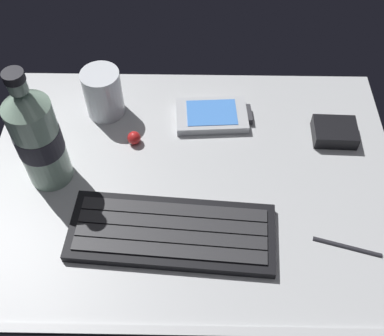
# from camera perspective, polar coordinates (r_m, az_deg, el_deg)

# --- Properties ---
(ground_plane) EXTENTS (0.64, 0.48, 0.03)m
(ground_plane) POSITION_cam_1_polar(r_m,az_deg,el_deg) (0.74, -0.00, -2.01)
(ground_plane) COLOR #B7BABC
(keyboard) EXTENTS (0.30, 0.13, 0.02)m
(keyboard) POSITION_cam_1_polar(r_m,az_deg,el_deg) (0.68, -2.45, -7.71)
(keyboard) COLOR black
(keyboard) RESTS_ON ground_plane
(handheld_device) EXTENTS (0.13, 0.08, 0.02)m
(handheld_device) POSITION_cam_1_polar(r_m,az_deg,el_deg) (0.81, 2.48, 6.33)
(handheld_device) COLOR #B7BABF
(handheld_device) RESTS_ON ground_plane
(juice_cup) EXTENTS (0.06, 0.06, 0.09)m
(juice_cup) POSITION_cam_1_polar(r_m,az_deg,el_deg) (0.81, -10.60, 8.66)
(juice_cup) COLOR silver
(juice_cup) RESTS_ON ground_plane
(water_bottle) EXTENTS (0.07, 0.07, 0.21)m
(water_bottle) POSITION_cam_1_polar(r_m,az_deg,el_deg) (0.70, -18.10, 3.61)
(water_bottle) COLOR #9EC1A8
(water_bottle) RESTS_ON ground_plane
(charger_block) EXTENTS (0.07, 0.06, 0.02)m
(charger_block) POSITION_cam_1_polar(r_m,az_deg,el_deg) (0.81, 16.76, 4.17)
(charger_block) COLOR black
(charger_block) RESTS_ON ground_plane
(trackball_mouse) EXTENTS (0.02, 0.02, 0.02)m
(trackball_mouse) POSITION_cam_1_polar(r_m,az_deg,el_deg) (0.78, -6.98, 3.62)
(trackball_mouse) COLOR red
(trackball_mouse) RESTS_ON ground_plane
(stylus_pen) EXTENTS (0.09, 0.03, 0.01)m
(stylus_pen) POSITION_cam_1_polar(r_m,az_deg,el_deg) (0.70, 18.18, -8.90)
(stylus_pen) COLOR #26262B
(stylus_pen) RESTS_ON ground_plane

